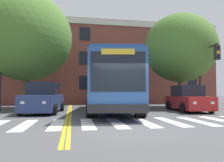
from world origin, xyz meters
name	(u,v)px	position (x,y,z in m)	size (l,w,h in m)	color
ground_plane	(129,128)	(0.00, 0.00, 0.00)	(120.00, 120.00, 0.00)	#4C4C4F
crosswalk	(117,123)	(-0.19, 1.36, 0.00)	(15.25, 3.44, 0.01)	white
lane_line_yellow_inner	(70,105)	(-2.30, 15.36, 0.00)	(0.12, 36.00, 0.01)	gold
lane_line_yellow_outer	(71,105)	(-2.14, 15.36, 0.00)	(0.12, 36.00, 0.01)	gold
city_bus	(114,84)	(0.74, 6.66, 1.84)	(4.34, 11.60, 3.37)	#2D5699
car_navy_near_lane	(43,99)	(-3.81, 6.42, 0.86)	(2.46, 4.45, 1.90)	navy
car_red_far_lane	(188,99)	(5.75, 6.08, 0.79)	(2.44, 4.72, 1.75)	#AD1E1E
car_silver_behind_bus	(98,94)	(0.79, 16.91, 1.08)	(2.49, 5.11, 2.29)	#B7BABF
traffic_light_near_corner	(207,65)	(7.97, 7.11, 3.38)	(0.54, 2.78, 5.14)	#28282D
street_tree_curbside_large	(180,48)	(7.02, 9.39, 5.06)	(7.62, 7.48, 8.00)	brown
street_tree_curbside_small	(27,38)	(-5.51, 9.69, 5.48)	(8.36, 8.76, 8.83)	brown
building_facade	(83,64)	(-0.81, 18.22, 4.60)	(30.65, 6.38, 9.19)	brown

